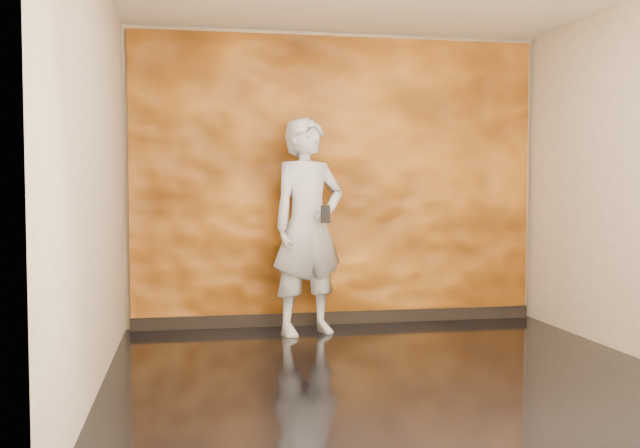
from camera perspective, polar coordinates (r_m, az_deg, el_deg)
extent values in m
cube|color=black|center=(5.14, 5.97, -12.02)|extent=(4.00, 4.00, 0.01)
cube|color=tan|center=(6.91, 1.34, 3.61)|extent=(4.00, 0.02, 2.80)
cube|color=tan|center=(3.10, 16.64, 4.24)|extent=(4.00, 0.02, 2.80)
cube|color=tan|center=(4.80, -17.53, 3.74)|extent=(0.02, 4.00, 2.80)
cube|color=orange|center=(6.87, 1.40, 3.45)|extent=(3.90, 0.06, 2.75)
cube|color=black|center=(6.95, 1.46, -7.50)|extent=(3.90, 0.04, 0.12)
imported|color=#9AA0AA|center=(6.39, -0.97, -0.19)|extent=(0.83, 0.69, 1.94)
cube|color=black|center=(6.16, 0.44, 0.79)|extent=(0.08, 0.03, 0.15)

